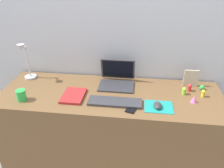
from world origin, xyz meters
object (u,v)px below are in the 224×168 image
at_px(desk_lamp, 26,63).
at_px(keyboard, 115,102).
at_px(toy_figurine_green, 202,87).
at_px(toy_figurine_pink, 194,99).
at_px(laptop, 117,78).
at_px(coffee_mug, 21,95).
at_px(cell_phone, 132,108).
at_px(notebook_pad, 73,96).
at_px(toy_figurine_yellow, 203,93).
at_px(picture_frame, 191,78).
at_px(toy_figurine_red, 190,87).
at_px(toy_figurine_lime, 184,91).
at_px(mouse, 158,105).

bearing_deg(desk_lamp, keyboard, -20.23).
bearing_deg(toy_figurine_green, toy_figurine_pink, -116.68).
distance_m(keyboard, desk_lamp, 0.90).
distance_m(laptop, coffee_mug, 0.79).
bearing_deg(toy_figurine_green, laptop, 178.76).
xyz_separation_m(cell_phone, notebook_pad, (-0.47, 0.11, 0.01)).
distance_m(toy_figurine_green, toy_figurine_yellow, 0.12).
bearing_deg(coffee_mug, picture_frame, 16.80).
bearing_deg(laptop, coffee_mug, -152.84).
relative_size(cell_phone, picture_frame, 0.85).
bearing_deg(toy_figurine_red, toy_figurine_pink, -88.45).
height_order(toy_figurine_green, toy_figurine_pink, toy_figurine_pink).
xyz_separation_m(toy_figurine_red, toy_figurine_lime, (-0.05, -0.06, -0.00)).
relative_size(mouse, picture_frame, 0.64).
distance_m(toy_figurine_green, toy_figurine_pink, 0.24).
bearing_deg(cell_phone, toy_figurine_yellow, 41.48).
height_order(coffee_mug, toy_figurine_pink, coffee_mug).
distance_m(keyboard, mouse, 0.32).
height_order(toy_figurine_green, toy_figurine_yellow, toy_figurine_yellow).
height_order(toy_figurine_lime, toy_figurine_green, toy_figurine_lime).
bearing_deg(toy_figurine_green, toy_figurine_yellow, -98.58).
height_order(notebook_pad, coffee_mug, coffee_mug).
relative_size(keyboard, toy_figurine_green, 9.44).
relative_size(desk_lamp, toy_figurine_green, 8.12).
height_order(toy_figurine_red, toy_figurine_green, toy_figurine_red).
relative_size(toy_figurine_red, toy_figurine_yellow, 1.02).
bearing_deg(mouse, toy_figurine_green, 39.80).
height_order(desk_lamp, toy_figurine_lime, desk_lamp).
bearing_deg(laptop, toy_figurine_lime, -11.41).
relative_size(keyboard, notebook_pad, 1.71).
xyz_separation_m(notebook_pad, coffee_mug, (-0.39, -0.10, 0.03)).
relative_size(keyboard, coffee_mug, 4.64).
relative_size(notebook_pad, coffee_mug, 2.72).
relative_size(coffee_mug, toy_figurine_lime, 1.42).
height_order(cell_phone, toy_figurine_green, toy_figurine_green).
distance_m(keyboard, picture_frame, 0.71).
height_order(laptop, toy_figurine_yellow, laptop).
xyz_separation_m(toy_figurine_lime, toy_figurine_green, (0.16, 0.10, -0.01)).
xyz_separation_m(coffee_mug, toy_figurine_lime, (1.27, 0.25, -0.01)).
height_order(desk_lamp, toy_figurine_pink, desk_lamp).
bearing_deg(notebook_pad, toy_figurine_lime, 9.93).
bearing_deg(cell_phone, keyboard, 174.49).
height_order(coffee_mug, toy_figurine_green, coffee_mug).
bearing_deg(picture_frame, toy_figurine_pink, -93.33).
relative_size(toy_figurine_red, toy_figurine_green, 1.46).
relative_size(notebook_pad, toy_figurine_green, 5.53).
bearing_deg(laptop, toy_figurine_green, -1.24).
xyz_separation_m(keyboard, toy_figurine_pink, (0.60, 0.09, 0.02)).
relative_size(mouse, notebook_pad, 0.40).
xyz_separation_m(laptop, toy_figurine_red, (0.61, -0.05, -0.02)).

